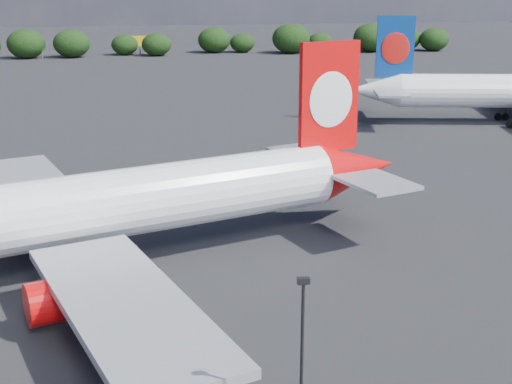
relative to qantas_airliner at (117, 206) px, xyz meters
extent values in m
plane|color=black|center=(-6.12, 40.82, -5.25)|extent=(500.00, 500.00, 0.00)
cylinder|color=white|center=(-1.76, -0.56, 0.17)|extent=(40.86, 17.66, 5.42)
cone|color=red|center=(21.98, 7.01, 0.17)|extent=(9.90, 7.79, 5.42)
cube|color=red|center=(18.88, 6.02, 7.10)|extent=(5.84, 2.33, 9.75)
ellipsoid|color=white|center=(18.98, 5.71, 6.91)|extent=(4.40, 1.59, 4.98)
ellipsoid|color=white|center=(18.78, 6.33, 6.91)|extent=(4.40, 1.59, 4.98)
cube|color=#989A9F|center=(21.72, 0.67, 0.60)|extent=(6.62, 7.67, 0.32)
cube|color=#989A9F|center=(18.10, 12.02, 0.60)|extent=(6.62, 7.67, 0.32)
cube|color=#989A9F|center=(0.45, -14.63, -1.56)|extent=(13.29, 22.78, 0.60)
cube|color=#989A9F|center=(-8.10, 12.20, -1.56)|extent=(13.29, 22.78, 0.60)
cylinder|color=red|center=(-3.25, -10.13, -2.97)|extent=(6.05, 4.43, 2.92)
cube|color=#989A9F|center=(-3.25, -10.13, -2.21)|extent=(2.37, 1.03, 1.30)
cylinder|color=red|center=(-8.52, 6.38, -2.97)|extent=(6.05, 4.43, 2.92)
cube|color=#989A9F|center=(-8.52, 6.38, -2.21)|extent=(2.37, 1.03, 1.30)
cylinder|color=black|center=(1.29, -3.00, -3.62)|extent=(0.38, 0.38, 2.71)
cylinder|color=black|center=(1.29, -3.00, -4.65)|extent=(1.28, 0.83, 1.19)
cylinder|color=black|center=(2.43, -2.64, -4.65)|extent=(1.28, 0.83, 1.19)
cylinder|color=black|center=(-0.68, 3.19, -3.62)|extent=(0.38, 0.38, 2.71)
cylinder|color=black|center=(-0.68, 3.19, -4.65)|extent=(1.28, 0.83, 1.19)
cylinder|color=black|center=(0.45, 3.56, -4.65)|extent=(1.28, 0.83, 1.19)
cone|color=white|center=(39.49, 52.42, 0.03)|extent=(9.36, 6.93, 5.28)
cube|color=navy|center=(42.59, 51.76, 6.79)|extent=(5.79, 1.73, 9.50)
ellipsoid|color=red|center=(42.52, 51.45, 6.60)|extent=(4.38, 1.13, 4.86)
ellipsoid|color=red|center=(42.65, 52.07, 6.60)|extent=(4.38, 1.13, 4.86)
cube|color=#989A9F|center=(40.34, 46.30, 0.46)|extent=(5.97, 7.19, 0.32)
cube|color=#989A9F|center=(42.77, 57.66, 0.46)|extent=(5.97, 7.19, 0.32)
cylinder|color=black|center=(59.38, 44.93, -4.66)|extent=(1.24, 0.71, 1.16)
cylinder|color=black|center=(61.84, 50.89, -3.66)|extent=(0.35, 0.35, 2.64)
cylinder|color=black|center=(61.84, 50.89, -4.66)|extent=(1.24, 0.71, 1.16)
cylinder|color=black|center=(60.70, 51.13, -4.66)|extent=(1.24, 0.71, 1.16)
cylinder|color=black|center=(8.42, -26.73, -0.38)|extent=(0.16, 0.16, 9.73)
cube|color=black|center=(8.42, -26.73, 4.63)|extent=(0.55, 0.30, 0.28)
cube|color=#125E1A|center=(-24.12, 156.82, -2.05)|extent=(6.00, 0.30, 2.60)
cylinder|color=gray|center=(-26.62, 156.82, -4.25)|extent=(0.20, 0.20, 2.00)
cylinder|color=gray|center=(-21.62, 156.82, -4.25)|extent=(0.20, 0.20, 2.00)
cube|color=gold|center=(5.88, 162.82, -1.25)|extent=(5.00, 0.30, 3.00)
cylinder|color=gray|center=(5.88, 162.82, -4.00)|extent=(0.30, 0.30, 2.50)
ellipsoid|color=black|center=(-25.96, 158.15, -1.13)|extent=(10.70, 9.05, 8.23)
ellipsoid|color=black|center=(-13.49, 158.21, -1.26)|extent=(10.35, 8.76, 7.96)
ellipsoid|color=black|center=(1.43, 162.43, -2.24)|extent=(7.81, 6.61, 6.01)
ellipsoid|color=black|center=(10.59, 158.45, -1.93)|extent=(8.61, 7.29, 6.63)
ellipsoid|color=black|center=(28.26, 164.17, -1.42)|extent=(9.94, 8.41, 7.65)
ellipsoid|color=black|center=(36.84, 163.57, -2.33)|extent=(7.58, 6.41, 5.83)
ellipsoid|color=black|center=(50.80, 158.08, -0.79)|extent=(11.59, 9.80, 8.91)
ellipsoid|color=black|center=(60.30, 159.46, -2.23)|extent=(7.84, 6.63, 6.03)
ellipsoid|color=black|center=(75.99, 157.68, -0.88)|extent=(11.35, 9.60, 8.73)
ellipsoid|color=black|center=(88.43, 160.64, -1.69)|extent=(9.24, 7.82, 7.11)
ellipsoid|color=black|center=(96.12, 156.99, -1.68)|extent=(9.27, 7.84, 7.13)
camera|label=1|loc=(1.22, -54.59, 17.46)|focal=50.00mm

